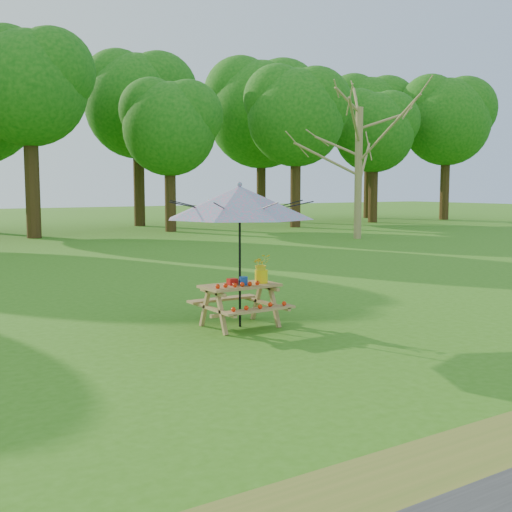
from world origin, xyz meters
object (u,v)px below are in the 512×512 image
picnic_table (240,306)px  patio_umbrella (240,202)px  bare_tree (360,52)px  flower_bucket (261,268)px

picnic_table → patio_umbrella: bearing=84.8°
picnic_table → patio_umbrella: size_ratio=0.53×
bare_tree → patio_umbrella: bearing=-137.7°
bare_tree → picnic_table: bare_tree is taller
bare_tree → picnic_table: (-13.03, -11.84, -7.33)m
patio_umbrella → flower_bucket: bearing=-5.6°
picnic_table → patio_umbrella: patio_umbrella is taller
patio_umbrella → flower_bucket: (0.38, -0.04, -1.04)m
patio_umbrella → picnic_table: bearing=-95.2°
bare_tree → patio_umbrella: (-13.03, -11.84, -5.71)m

